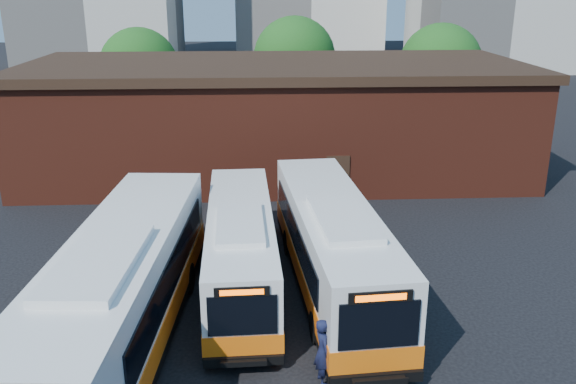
{
  "coord_description": "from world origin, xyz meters",
  "views": [
    {
      "loc": [
        -1.04,
        -15.59,
        10.56
      ],
      "look_at": [
        0.13,
        7.53,
        2.7
      ],
      "focal_mm": 38.0,
      "sensor_mm": 36.0,
      "label": 1
    }
  ],
  "objects_px": {
    "bus_midwest": "(241,251)",
    "bus_mideast": "(333,249)",
    "bus_west": "(122,298)",
    "transit_worker": "(323,351)"
  },
  "relations": [
    {
      "from": "bus_west",
      "to": "bus_midwest",
      "type": "bearing_deg",
      "value": 52.62
    },
    {
      "from": "bus_west",
      "to": "bus_mideast",
      "type": "relative_size",
      "value": 1.1
    },
    {
      "from": "bus_west",
      "to": "bus_mideast",
      "type": "height_order",
      "value": "bus_west"
    },
    {
      "from": "bus_midwest",
      "to": "transit_worker",
      "type": "bearing_deg",
      "value": -70.06
    },
    {
      "from": "bus_midwest",
      "to": "transit_worker",
      "type": "xyz_separation_m",
      "value": [
        2.39,
        -5.95,
        -0.41
      ]
    },
    {
      "from": "transit_worker",
      "to": "bus_mideast",
      "type": "bearing_deg",
      "value": -22.46
    },
    {
      "from": "bus_midwest",
      "to": "bus_mideast",
      "type": "height_order",
      "value": "bus_mideast"
    },
    {
      "from": "bus_west",
      "to": "transit_worker",
      "type": "xyz_separation_m",
      "value": [
        5.85,
        -2.0,
        -0.74
      ]
    },
    {
      "from": "bus_midwest",
      "to": "bus_mideast",
      "type": "distance_m",
      "value": 3.35
    },
    {
      "from": "bus_west",
      "to": "transit_worker",
      "type": "relative_size",
      "value": 7.15
    }
  ]
}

